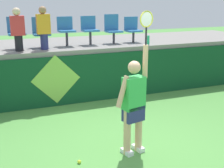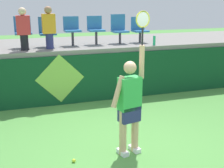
{
  "view_description": "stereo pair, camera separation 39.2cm",
  "coord_description": "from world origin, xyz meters",
  "views": [
    {
      "loc": [
        -2.37,
        -4.7,
        2.71
      ],
      "look_at": [
        -0.07,
        1.02,
        0.98
      ],
      "focal_mm": 48.85,
      "sensor_mm": 36.0,
      "label": 1
    },
    {
      "loc": [
        -2.0,
        -4.83,
        2.71
      ],
      "look_at": [
        -0.07,
        1.02,
        0.98
      ],
      "focal_mm": 48.85,
      "sensor_mm": 36.0,
      "label": 2
    }
  ],
  "objects": [
    {
      "name": "stadium_chair_4",
      "position": [
        1.06,
        3.77,
        1.87
      ],
      "size": [
        0.44,
        0.42,
        0.84
      ],
      "color": "#38383D",
      "rests_on": "spectator_platform"
    },
    {
      "name": "water_bottle",
      "position": [
        1.87,
        3.05,
        1.56
      ],
      "size": [
        0.07,
        0.07,
        0.27
      ],
      "primitive_type": "cylinder",
      "color": "#26B272",
      "rests_on": "spectator_platform"
    },
    {
      "name": "spectator_0",
      "position": [
        -1.69,
        3.31,
        1.99
      ],
      "size": [
        0.34,
        0.2,
        1.08
      ],
      "color": "black",
      "rests_on": "spectator_platform"
    },
    {
      "name": "stadium_chair_0",
      "position": [
        -1.69,
        3.76,
        1.89
      ],
      "size": [
        0.44,
        0.42,
        0.83
      ],
      "color": "#38383D",
      "rests_on": "spectator_platform"
    },
    {
      "name": "court_back_wall",
      "position": [
        0.0,
        2.92,
        0.65
      ],
      "size": [
        12.93,
        0.2,
        1.3
      ],
      "primitive_type": "cube",
      "color": "#0F4223",
      "rests_on": "ground_plane"
    },
    {
      "name": "wall_signage_mount",
      "position": [
        -0.89,
        2.81,
        0.0
      ],
      "size": [
        1.27,
        0.01,
        1.35
      ],
      "color": "#0F4223",
      "rests_on": "ground_plane"
    },
    {
      "name": "stadium_chair_1",
      "position": [
        -1.04,
        3.76,
        1.86
      ],
      "size": [
        0.44,
        0.42,
        0.81
      ],
      "color": "#38383D",
      "rests_on": "spectator_platform"
    },
    {
      "name": "ground_plane",
      "position": [
        0.0,
        0.0,
        0.0
      ],
      "size": [
        40.0,
        40.0,
        0.0
      ],
      "primitive_type": "plane",
      "color": "#519342"
    },
    {
      "name": "tennis_ball",
      "position": [
        -1.16,
        -0.19,
        0.03
      ],
      "size": [
        0.07,
        0.07,
        0.07
      ],
      "primitive_type": "sphere",
      "color": "#D1E533",
      "rests_on": "ground_plane"
    },
    {
      "name": "stadium_chair_2",
      "position": [
        -0.36,
        3.76,
        1.89
      ],
      "size": [
        0.44,
        0.42,
        0.8
      ],
      "color": "#38383D",
      "rests_on": "spectator_platform"
    },
    {
      "name": "stadium_chair_3",
      "position": [
        0.33,
        3.76,
        1.89
      ],
      "size": [
        0.44,
        0.42,
        0.81
      ],
      "color": "#38383D",
      "rests_on": "spectator_platform"
    },
    {
      "name": "spectator_platform",
      "position": [
        0.0,
        4.34,
        1.36
      ],
      "size": [
        12.93,
        2.94,
        0.12
      ],
      "primitive_type": "cube",
      "color": "gray",
      "rests_on": "court_back_wall"
    },
    {
      "name": "tennis_player",
      "position": [
        -0.14,
        -0.16,
        0.95
      ],
      "size": [
        0.74,
        0.33,
        2.52
      ],
      "color": "white",
      "rests_on": "ground_plane"
    },
    {
      "name": "stadium_chair_5",
      "position": [
        1.7,
        3.76,
        1.84
      ],
      "size": [
        0.44,
        0.42,
        0.76
      ],
      "color": "#38383D",
      "rests_on": "spectator_platform"
    },
    {
      "name": "spectator_1",
      "position": [
        -1.04,
        3.34,
        2.0
      ],
      "size": [
        0.34,
        0.2,
        1.1
      ],
      "color": "navy",
      "rests_on": "spectator_platform"
    }
  ]
}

